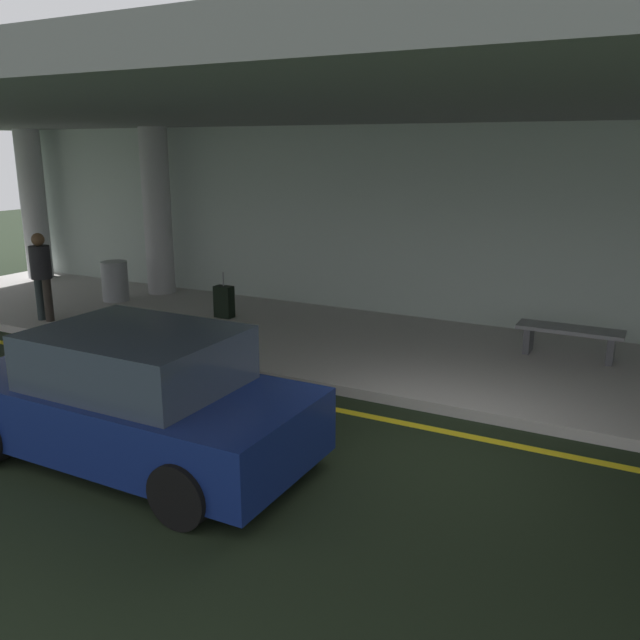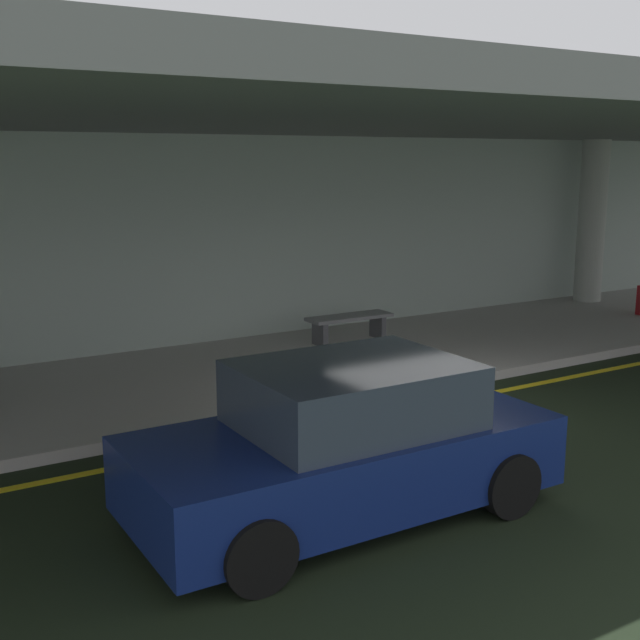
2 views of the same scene
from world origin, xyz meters
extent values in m
plane|color=black|center=(0.00, 0.00, 0.00)|extent=(60.00, 60.00, 0.00)
cube|color=#B0ABA8|center=(0.00, 3.10, 0.07)|extent=(26.00, 4.20, 0.15)
cube|color=yellow|center=(0.00, 0.52, 0.00)|extent=(26.00, 0.14, 0.01)
cylinder|color=#AAA9AD|center=(-12.00, 4.61, 1.97)|extent=(0.62, 0.62, 3.65)
cylinder|color=#A9A9AB|center=(-8.00, 4.61, 1.97)|extent=(0.62, 0.62, 3.65)
cube|color=slate|center=(0.00, 2.60, 3.95)|extent=(28.00, 13.20, 0.30)
cube|color=#A8B7AE|center=(0.00, 5.35, 1.90)|extent=(26.00, 0.30, 3.80)
cube|color=navy|center=(-2.84, -1.79, 0.55)|extent=(4.10, 1.80, 0.70)
cube|color=#2D3847|center=(-2.74, -1.79, 1.20)|extent=(2.10, 1.60, 0.60)
cylinder|color=black|center=(-1.49, -0.94, 0.32)|extent=(0.64, 0.22, 0.64)
cylinder|color=black|center=(-1.49, -2.64, 0.32)|extent=(0.64, 0.22, 0.64)
cylinder|color=black|center=(-4.19, -0.94, 0.32)|extent=(0.64, 0.22, 0.64)
cylinder|color=#232C2D|center=(-8.38, 1.59, 0.56)|extent=(0.16, 0.16, 0.82)
cylinder|color=#2C2621|center=(-8.16, 1.59, 0.56)|extent=(0.16, 0.16, 0.82)
cylinder|color=black|center=(-8.27, 1.59, 1.28)|extent=(0.38, 0.38, 0.62)
sphere|color=brown|center=(-8.27, 1.59, 1.71)|extent=(0.24, 0.24, 0.24)
cube|color=black|center=(-5.38, 3.41, 0.46)|extent=(0.36, 0.22, 0.62)
cylinder|color=slate|center=(-5.38, 3.41, 0.91)|extent=(0.02, 0.02, 0.28)
cube|color=slate|center=(0.94, 3.89, 0.60)|extent=(1.60, 0.50, 0.06)
cube|color=#4C4C51|center=(0.32, 3.89, 0.36)|extent=(0.10, 0.40, 0.42)
cube|color=#4C4C51|center=(1.56, 3.89, 0.36)|extent=(0.10, 0.40, 0.42)
cylinder|color=gray|center=(-8.34, 3.52, 0.57)|extent=(0.56, 0.56, 0.85)
camera|label=1|loc=(2.20, -6.89, 3.40)|focal=37.42mm
camera|label=2|loc=(-6.78, -7.89, 3.40)|focal=44.99mm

